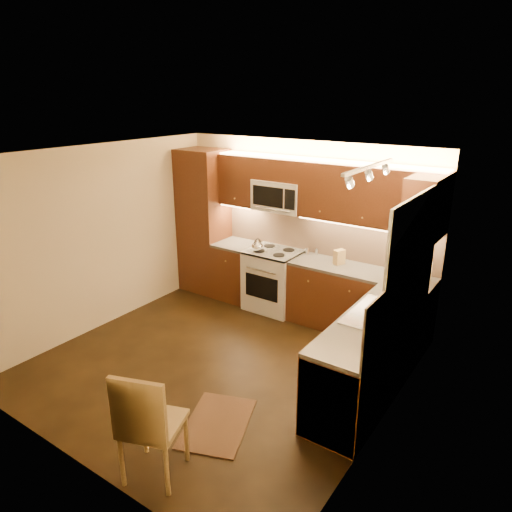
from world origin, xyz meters
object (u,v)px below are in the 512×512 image
Objects in this scene: toaster_oven at (409,270)px; stove at (274,280)px; soap_bottle at (405,302)px; microwave at (280,195)px; kettle at (257,245)px; sink at (377,308)px; dining_chair at (153,421)px; knife_block at (339,257)px.

stove is at bearing -160.19° from toaster_oven.
soap_bottle is (2.21, -0.89, 0.54)m from stove.
stove is at bearing -90.00° from microwave.
microwave is at bearing 67.12° from kettle.
sink is 0.32m from soap_bottle.
sink is 4.13× the size of soap_bottle.
dining_chair reaches higher than sink.
microwave is at bearing -164.12° from toaster_oven.
microwave is 1.77× the size of toaster_oven.
knife_block is (-0.99, 1.20, 0.03)m from sink.
dining_chair is at bearing -115.44° from sink.
soap_bottle reaches higher than sink.
kettle is at bearing 156.24° from sink.
knife_block is at bearing 69.09° from dining_chair.
stove is 0.61m from kettle.
stove is at bearing -152.14° from knife_block.
dining_chair is at bearing -74.42° from stove.
knife_block is at bearing 134.80° from soap_bottle.
soap_bottle is at bearing -14.65° from knife_block.
toaster_oven is 0.40× the size of dining_chair.
toaster_oven reaches higher than sink.
toaster_oven is 0.96m from soap_bottle.
microwave reaches higher than knife_block.
soap_bottle is at bearing 43.03° from dining_chair.
microwave is at bearing 148.48° from soap_bottle.
sink is 4.24× the size of knife_block.
microwave is at bearing 85.25° from dining_chair.
stove is at bearing 151.43° from soap_bottle.
kettle is 0.94× the size of soap_bottle.
knife_block is at bearing -3.67° from microwave.
toaster_oven is 2.06× the size of soap_bottle.
kettle is 2.16m from toaster_oven.
dining_chair is at bearing -88.29° from toaster_oven.
knife_block reaches higher than sink.
sink is at bearing -26.41° from knife_block.
toaster_oven is (-0.04, 1.17, 0.05)m from sink.
sink is at bearing -69.74° from toaster_oven.
stove is 4.42× the size of soap_bottle.
kettle is at bearing -122.38° from microwave.
stove is 4.68× the size of kettle.
dining_chair is at bearing -61.12° from kettle.
soap_bottle is at bearing -24.81° from microwave.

